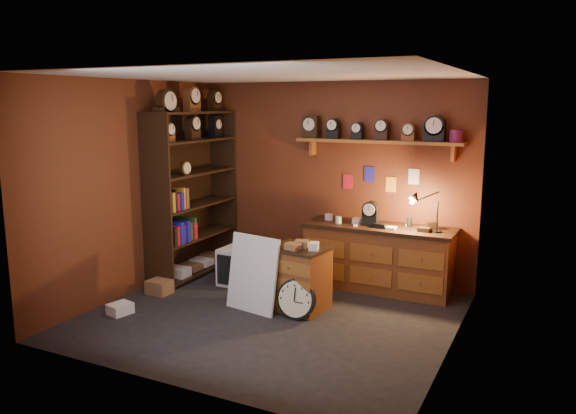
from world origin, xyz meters
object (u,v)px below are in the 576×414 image
Objects in this scene: shelving_unit at (191,187)px; workbench at (378,254)px; big_round_clock at (296,299)px; low_cabinet at (299,275)px.

shelving_unit reaches higher than workbench.
big_round_clock is at bearing -23.73° from shelving_unit.
low_cabinet is 1.82× the size of big_round_clock.
workbench is 1.28m from low_cabinet.
workbench is 4.18× the size of big_round_clock.
shelving_unit reaches higher than big_round_clock.
shelving_unit is at bearing 170.25° from low_cabinet.
shelving_unit is 2.75m from workbench.
shelving_unit is at bearing 156.27° from big_round_clock.
low_cabinet is 0.36m from big_round_clock.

